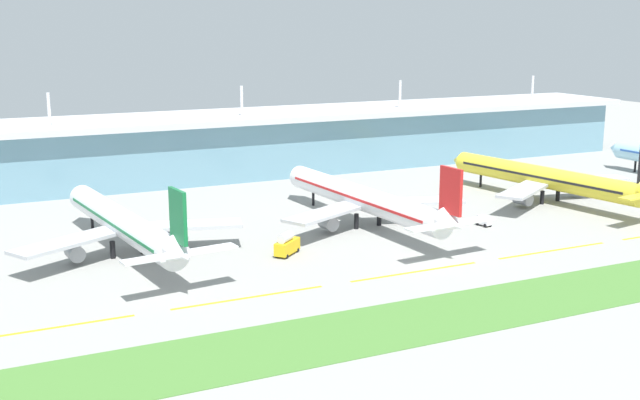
# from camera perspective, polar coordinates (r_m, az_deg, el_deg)

# --- Properties ---
(ground_plane) EXTENTS (600.00, 600.00, 0.00)m
(ground_plane) POSITION_cam_1_polar(r_m,az_deg,el_deg) (157.87, 7.18, -4.71)
(ground_plane) COLOR gray
(terminal_building) EXTENTS (288.00, 34.00, 28.30)m
(terminal_building) POSITION_cam_1_polar(r_m,az_deg,el_deg) (250.11, -6.04, 4.06)
(terminal_building) COLOR #6693A8
(terminal_building) RESTS_ON ground
(airliner_near_middle) EXTENTS (48.44, 68.05, 18.90)m
(airliner_near_middle) POSITION_cam_1_polar(r_m,az_deg,el_deg) (167.42, -13.93, -1.69)
(airliner_near_middle) COLOR silver
(airliner_near_middle) RESTS_ON ground
(airliner_center) EXTENTS (48.65, 72.12, 18.90)m
(airliner_center) POSITION_cam_1_polar(r_m,az_deg,el_deg) (185.75, 3.23, 0.07)
(airliner_center) COLOR white
(airliner_center) RESTS_ON ground
(airliner_far_middle) EXTENTS (48.11, 69.19, 18.90)m
(airliner_far_middle) POSITION_cam_1_polar(r_m,az_deg,el_deg) (219.45, 16.02, 1.54)
(airliner_far_middle) COLOR yellow
(airliner_far_middle) RESTS_ON ground
(taxiway_stripe_west) EXTENTS (28.00, 0.70, 0.04)m
(taxiway_stripe_west) POSITION_cam_1_polar(r_m,az_deg,el_deg) (132.38, -19.23, -8.79)
(taxiway_stripe_west) COLOR yellow
(taxiway_stripe_west) RESTS_ON ground
(taxiway_stripe_mid_west) EXTENTS (28.00, 0.70, 0.04)m
(taxiway_stripe_mid_west) POSITION_cam_1_polar(r_m,az_deg,el_deg) (139.39, -5.13, -7.02)
(taxiway_stripe_mid_west) COLOR yellow
(taxiway_stripe_mid_west) RESTS_ON ground
(taxiway_stripe_centre) EXTENTS (28.00, 0.70, 0.04)m
(taxiway_stripe_centre) POSITION_cam_1_polar(r_m,az_deg,el_deg) (153.77, 6.87, -5.17)
(taxiway_stripe_centre) COLOR yellow
(taxiway_stripe_centre) RESTS_ON ground
(taxiway_stripe_mid_east) EXTENTS (28.00, 0.70, 0.04)m
(taxiway_stripe_mid_east) POSITION_cam_1_polar(r_m,az_deg,el_deg) (173.71, 16.42, -3.52)
(taxiway_stripe_mid_east) COLOR yellow
(taxiway_stripe_mid_east) RESTS_ON ground
(grass_verge) EXTENTS (300.00, 18.00, 0.10)m
(grass_verge) POSITION_cam_1_polar(r_m,az_deg,el_deg) (138.44, 12.84, -7.42)
(grass_verge) COLOR #477A33
(grass_verge) RESTS_ON ground
(fuel_truck) EXTENTS (7.15, 6.67, 4.95)m
(fuel_truck) POSITION_cam_1_polar(r_m,az_deg,el_deg) (163.17, -2.41, -3.21)
(fuel_truck) COLOR gold
(fuel_truck) RESTS_ON ground
(baggage_cart) EXTENTS (2.51, 3.85, 2.48)m
(baggage_cart) POSITION_cam_1_polar(r_m,az_deg,el_deg) (190.37, 11.74, -1.48)
(baggage_cart) COLOR silver
(baggage_cart) RESTS_ON ground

